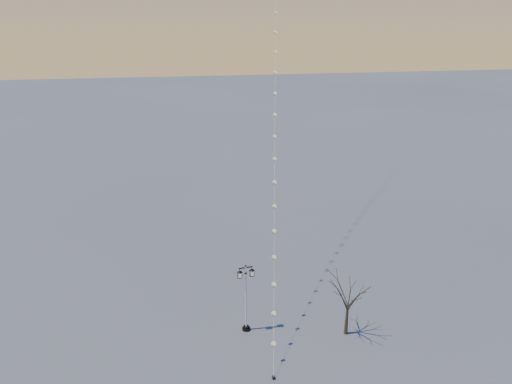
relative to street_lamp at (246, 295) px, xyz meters
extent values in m
plane|color=#545454|center=(0.38, -3.94, -2.54)|extent=(300.00, 300.00, 0.00)
cylinder|color=black|center=(0.00, 0.00, -2.47)|extent=(0.51, 0.51, 0.15)
cylinder|color=black|center=(0.00, 0.00, -2.33)|extent=(0.36, 0.36, 0.13)
cylinder|color=silver|center=(0.00, 0.00, -0.13)|extent=(0.12, 0.12, 4.28)
cylinder|color=black|center=(0.00, 0.00, 1.51)|extent=(0.18, 0.18, 0.05)
cube|color=black|center=(0.00, 0.00, 1.88)|extent=(0.87, 0.15, 0.05)
sphere|color=black|center=(0.00, 0.00, 1.99)|extent=(0.13, 0.13, 0.13)
pyramid|color=black|center=(-0.38, -0.04, 1.74)|extent=(0.40, 0.40, 0.13)
cube|color=beige|center=(-0.38, -0.04, 1.46)|extent=(0.24, 0.24, 0.31)
cube|color=black|center=(-0.38, -0.04, 1.29)|extent=(0.27, 0.27, 0.04)
pyramid|color=black|center=(0.38, 0.04, 1.74)|extent=(0.40, 0.40, 0.13)
cube|color=beige|center=(0.38, 0.04, 1.46)|extent=(0.24, 0.24, 0.31)
cube|color=black|center=(0.38, 0.04, 1.29)|extent=(0.27, 0.27, 0.04)
cone|color=#322A1D|center=(6.02, -1.58, -1.50)|extent=(0.25, 0.25, 2.09)
cylinder|color=black|center=(0.70, -4.61, -2.45)|extent=(0.18, 0.18, 0.18)
cylinder|color=black|center=(0.70, -4.61, -2.43)|extent=(0.03, 0.03, 0.22)
cone|color=#D84728|center=(4.77, 13.21, 15.70)|extent=(0.07, 0.07, 0.25)
cylinder|color=white|center=(0.70, -4.61, -2.01)|extent=(0.01, 0.01, 0.72)
camera|label=1|loc=(-4.27, -25.02, 15.87)|focal=33.51mm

